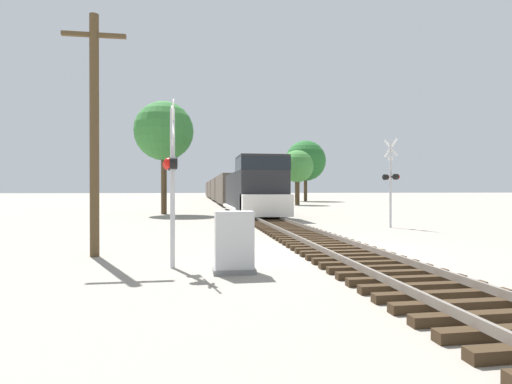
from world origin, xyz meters
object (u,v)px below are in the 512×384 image
object	(u,v)px
tree_far_right	(164,132)
tree_mid_background	(297,167)
tree_deep_background	(306,161)
crossing_signal_near	(171,171)
crossing_signal_far	(391,179)
utility_pole	(94,131)
freight_train	(221,190)
relay_cabinet	(234,243)

from	to	relation	value
tree_far_right	tree_mid_background	distance (m)	22.60
tree_mid_background	tree_deep_background	distance (m)	16.26
tree_deep_background	tree_far_right	bearing A→B (deg)	-122.84
tree_deep_background	crossing_signal_near	bearing A→B (deg)	-109.14
crossing_signal_far	tree_deep_background	xyz separation A→B (m)	(8.20, 44.94, 4.18)
utility_pole	tree_far_right	size ratio (longest dim) A/B	0.79
freight_train	tree_far_right	world-z (taller)	tree_far_right
utility_pole	tree_far_right	bearing A→B (deg)	88.64
freight_train	crossing_signal_near	bearing A→B (deg)	-95.03
crossing_signal_far	tree_mid_background	xyz separation A→B (m)	(2.82, 29.71, 2.30)
crossing_signal_near	crossing_signal_far	distance (m)	13.87
freight_train	tree_far_right	size ratio (longest dim) A/B	9.63
crossing_signal_far	tree_mid_background	distance (m)	29.94
tree_deep_background	crossing_signal_far	bearing A→B (deg)	-100.34
freight_train	relay_cabinet	distance (m)	56.81
relay_cabinet	crossing_signal_far	bearing A→B (deg)	47.47
tree_mid_background	utility_pole	bearing A→B (deg)	-113.14
tree_far_right	tree_mid_background	world-z (taller)	tree_far_right
tree_deep_background	relay_cabinet	bearing A→B (deg)	-107.47
crossing_signal_near	utility_pole	bearing A→B (deg)	-138.00
relay_cabinet	tree_far_right	xyz separation A→B (m)	(-3.33, 22.93, 5.82)
freight_train	utility_pole	distance (m)	54.30
freight_train	crossing_signal_near	xyz separation A→B (m)	(-4.92, -55.85, 0.49)
freight_train	tree_mid_background	xyz separation A→B (m)	(8.43, -17.11, 2.90)
relay_cabinet	tree_mid_background	distance (m)	41.52
tree_far_right	tree_mid_background	size ratio (longest dim) A/B	1.29
tree_mid_background	freight_train	bearing A→B (deg)	116.23
utility_pole	tree_deep_background	distance (m)	56.09
crossing_signal_far	freight_train	bearing A→B (deg)	-10.96
crossing_signal_far	relay_cabinet	bearing A→B (deg)	119.67
crossing_signal_far	tree_far_right	world-z (taller)	tree_far_right
freight_train	tree_deep_background	bearing A→B (deg)	-7.76
crossing_signal_far	tree_deep_background	distance (m)	45.88
tree_mid_background	tree_deep_background	bearing A→B (deg)	70.54
crossing_signal_near	crossing_signal_far	size ratio (longest dim) A/B	0.91
freight_train	crossing_signal_near	distance (m)	56.07
tree_mid_background	tree_far_right	bearing A→B (deg)	-132.39
tree_far_right	tree_deep_background	bearing A→B (deg)	57.16
relay_cabinet	utility_pole	bearing A→B (deg)	142.66
freight_train	utility_pole	size ratio (longest dim) A/B	12.13
freight_train	tree_deep_background	size ratio (longest dim) A/B	8.51
freight_train	crossing_signal_far	size ratio (longest dim) A/B	18.79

